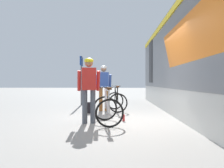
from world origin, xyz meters
TOP-DOWN VIEW (x-y plane):
  - ground_plane at (0.00, 0.00)m, footprint 80.00×80.00m
  - cyclist_near_in_blue at (-0.90, 2.19)m, footprint 0.64×0.36m
  - cyclist_far_in_red at (-1.12, -0.39)m, footprint 0.65×0.39m
  - bicycle_near_black at (-0.41, 2.20)m, footprint 0.84×1.15m
  - bicycle_far_silver at (-0.62, -0.48)m, footprint 0.88×1.17m
  - backpack_on_platform at (-1.37, 1.58)m, footprint 0.32×0.26m
  - water_bottle_near_the_bikes at (-0.18, -0.04)m, footprint 0.07×0.07m
  - water_bottle_by_the_backpack at (-1.17, 1.35)m, footprint 0.06×0.06m
  - platform_sign_post at (-2.15, 4.42)m, footprint 0.08×0.70m

SIDE VIEW (x-z plane):
  - ground_plane at x=0.00m, z-range 0.00..0.00m
  - water_bottle_near_the_bikes at x=-0.18m, z-range 0.00..0.19m
  - water_bottle_by_the_backpack at x=-1.17m, z-range 0.00..0.21m
  - backpack_on_platform at x=-1.37m, z-range 0.00..0.40m
  - bicycle_near_black at x=-0.41m, z-range -0.09..0.89m
  - bicycle_far_silver at x=-0.62m, z-range -0.09..0.89m
  - cyclist_near_in_blue at x=-0.90m, z-range 0.17..1.94m
  - cyclist_far_in_red at x=-1.12m, z-range 0.17..1.94m
  - platform_sign_post at x=-2.15m, z-range 0.42..2.82m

